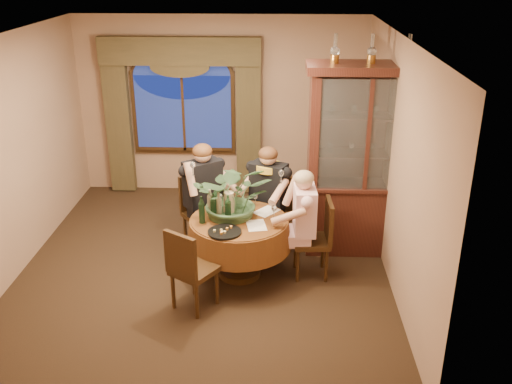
{
  "coord_description": "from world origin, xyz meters",
  "views": [
    {
      "loc": [
        0.89,
        -6.25,
        3.64
      ],
      "look_at": [
        0.65,
        -0.23,
        1.1
      ],
      "focal_mm": 40.0,
      "sensor_mm": 36.0,
      "label": 1
    }
  ],
  "objects_px": {
    "dining_table": "(239,247)",
    "person_scarf": "(269,199)",
    "oil_lamp_right": "(409,49)",
    "person_back": "(203,197)",
    "oil_lamp_left": "(335,48)",
    "chair_front_left": "(194,268)",
    "chair_right": "(311,239)",
    "wine_bottle_4": "(228,208)",
    "wine_bottle_2": "(210,203)",
    "chair_back": "(202,213)",
    "wine_bottle_1": "(216,201)",
    "olive_bowl": "(244,219)",
    "china_cabinet": "(363,162)",
    "wine_bottle_3": "(202,210)",
    "oil_lamp_center": "(372,49)",
    "wine_bottle_5": "(219,206)",
    "stoneware_vase": "(229,204)",
    "person_pink": "(304,224)",
    "centerpiece_plant": "(233,168)",
    "chair_back_right": "(276,215)",
    "wine_bottle_0": "(213,207)"
  },
  "relations": [
    {
      "from": "oil_lamp_left",
      "to": "olive_bowl",
      "type": "bearing_deg",
      "value": -142.76
    },
    {
      "from": "chair_right",
      "to": "olive_bowl",
      "type": "bearing_deg",
      "value": 92.75
    },
    {
      "from": "wine_bottle_4",
      "to": "oil_lamp_left",
      "type": "bearing_deg",
      "value": 33.66
    },
    {
      "from": "china_cabinet",
      "to": "oil_lamp_right",
      "type": "distance_m",
      "value": 1.45
    },
    {
      "from": "chair_back",
      "to": "person_scarf",
      "type": "bearing_deg",
      "value": 142.22
    },
    {
      "from": "china_cabinet",
      "to": "person_scarf",
      "type": "xyz_separation_m",
      "value": [
        -1.18,
        -0.04,
        -0.51
      ]
    },
    {
      "from": "person_pink",
      "to": "wine_bottle_5",
      "type": "bearing_deg",
      "value": 88.68
    },
    {
      "from": "person_pink",
      "to": "centerpiece_plant",
      "type": "distance_m",
      "value": 1.07
    },
    {
      "from": "wine_bottle_1",
      "to": "wine_bottle_2",
      "type": "xyz_separation_m",
      "value": [
        -0.06,
        -0.05,
        0.0
      ]
    },
    {
      "from": "person_back",
      "to": "chair_back_right",
      "type": "bearing_deg",
      "value": 145.78
    },
    {
      "from": "oil_lamp_left",
      "to": "wine_bottle_3",
      "type": "height_order",
      "value": "oil_lamp_left"
    },
    {
      "from": "oil_lamp_right",
      "to": "wine_bottle_5",
      "type": "xyz_separation_m",
      "value": [
        -2.17,
        -0.74,
        -1.69
      ]
    },
    {
      "from": "china_cabinet",
      "to": "chair_right",
      "type": "distance_m",
      "value": 1.21
    },
    {
      "from": "chair_front_left",
      "to": "person_scarf",
      "type": "bearing_deg",
      "value": 93.9
    },
    {
      "from": "wine_bottle_4",
      "to": "chair_back_right",
      "type": "bearing_deg",
      "value": 54.46
    },
    {
      "from": "chair_front_left",
      "to": "wine_bottle_0",
      "type": "height_order",
      "value": "wine_bottle_0"
    },
    {
      "from": "chair_back_right",
      "to": "wine_bottle_1",
      "type": "relative_size",
      "value": 2.91
    },
    {
      "from": "stoneware_vase",
      "to": "wine_bottle_2",
      "type": "bearing_deg",
      "value": -178.33
    },
    {
      "from": "person_pink",
      "to": "stoneware_vase",
      "type": "height_order",
      "value": "person_pink"
    },
    {
      "from": "wine_bottle_4",
      "to": "wine_bottle_2",
      "type": "bearing_deg",
      "value": 145.68
    },
    {
      "from": "chair_right",
      "to": "wine_bottle_4",
      "type": "height_order",
      "value": "wine_bottle_4"
    },
    {
      "from": "dining_table",
      "to": "wine_bottle_3",
      "type": "bearing_deg",
      "value": -165.51
    },
    {
      "from": "oil_lamp_right",
      "to": "person_back",
      "type": "xyz_separation_m",
      "value": [
        -2.45,
        -0.08,
        -1.88
      ]
    },
    {
      "from": "oil_lamp_right",
      "to": "wine_bottle_2",
      "type": "xyz_separation_m",
      "value": [
        -2.29,
        -0.65,
        -1.69
      ]
    },
    {
      "from": "chair_back_right",
      "to": "oil_lamp_center",
      "type": "bearing_deg",
      "value": -147.15
    },
    {
      "from": "wine_bottle_2",
      "to": "centerpiece_plant",
      "type": "bearing_deg",
      "value": 5.36
    },
    {
      "from": "wine_bottle_4",
      "to": "chair_back",
      "type": "bearing_deg",
      "value": 118.26
    },
    {
      "from": "china_cabinet",
      "to": "person_back",
      "type": "relative_size",
      "value": 1.67
    },
    {
      "from": "person_back",
      "to": "stoneware_vase",
      "type": "distance_m",
      "value": 0.7
    },
    {
      "from": "wine_bottle_0",
      "to": "wine_bottle_4",
      "type": "bearing_deg",
      "value": -12.4
    },
    {
      "from": "oil_lamp_center",
      "to": "olive_bowl",
      "type": "relative_size",
      "value": 2.4
    },
    {
      "from": "chair_right",
      "to": "person_pink",
      "type": "height_order",
      "value": "person_pink"
    },
    {
      "from": "oil_lamp_right",
      "to": "wine_bottle_4",
      "type": "relative_size",
      "value": 1.03
    },
    {
      "from": "dining_table",
      "to": "chair_back",
      "type": "bearing_deg",
      "value": 126.83
    },
    {
      "from": "oil_lamp_left",
      "to": "chair_right",
      "type": "distance_m",
      "value": 2.25
    },
    {
      "from": "oil_lamp_left",
      "to": "person_back",
      "type": "relative_size",
      "value": 0.23
    },
    {
      "from": "wine_bottle_2",
      "to": "wine_bottle_3",
      "type": "distance_m",
      "value": 0.22
    },
    {
      "from": "oil_lamp_right",
      "to": "wine_bottle_0",
      "type": "xyz_separation_m",
      "value": [
        -2.23,
        -0.77,
        -1.69
      ]
    },
    {
      "from": "oil_lamp_left",
      "to": "chair_front_left",
      "type": "bearing_deg",
      "value": -137.06
    },
    {
      "from": "dining_table",
      "to": "person_scarf",
      "type": "distance_m",
      "value": 0.85
    },
    {
      "from": "chair_right",
      "to": "chair_back",
      "type": "bearing_deg",
      "value": 61.12
    },
    {
      "from": "chair_right",
      "to": "oil_lamp_left",
      "type": "bearing_deg",
      "value": -21.38
    },
    {
      "from": "oil_lamp_center",
      "to": "chair_front_left",
      "type": "distance_m",
      "value": 3.23
    },
    {
      "from": "chair_back",
      "to": "wine_bottle_1",
      "type": "height_order",
      "value": "wine_bottle_1"
    },
    {
      "from": "oil_lamp_left",
      "to": "oil_lamp_right",
      "type": "xyz_separation_m",
      "value": [
        0.85,
        0.0,
        0.0
      ]
    },
    {
      "from": "oil_lamp_center",
      "to": "wine_bottle_5",
      "type": "relative_size",
      "value": 1.03
    },
    {
      "from": "dining_table",
      "to": "person_scarf",
      "type": "xyz_separation_m",
      "value": [
        0.33,
        0.71,
        0.34
      ]
    },
    {
      "from": "wine_bottle_1",
      "to": "wine_bottle_3",
      "type": "height_order",
      "value": "same"
    },
    {
      "from": "wine_bottle_1",
      "to": "wine_bottle_5",
      "type": "height_order",
      "value": "same"
    },
    {
      "from": "oil_lamp_center",
      "to": "person_scarf",
      "type": "relative_size",
      "value": 0.24
    }
  ]
}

